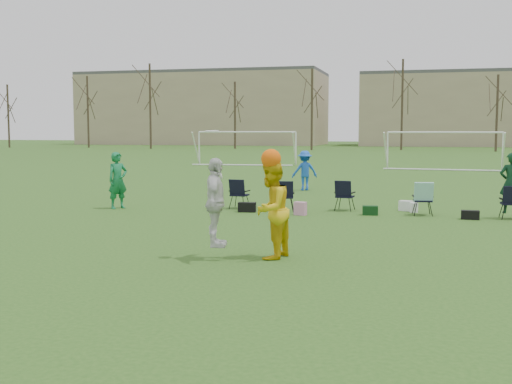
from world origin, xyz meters
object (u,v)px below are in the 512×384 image
(fielder_green_near, at_px, (118,180))
(fielder_blue, at_px, (305,171))
(center_contest, at_px, (252,206))
(goal_left, at_px, (247,138))
(goal_mid, at_px, (444,140))

(fielder_green_near, relative_size, fielder_blue, 1.10)
(fielder_green_near, distance_m, center_contest, 9.34)
(goal_left, xyz_separation_m, goal_mid, (14.00, -2.00, 0.00))
(fielder_green_near, bearing_deg, goal_left, 40.89)
(fielder_green_near, xyz_separation_m, goal_left, (-3.05, 26.95, 1.00))
(center_contest, xyz_separation_m, goal_left, (-9.41, 33.79, 0.86))
(fielder_blue, height_order, goal_left, goal_left)
(goal_left, height_order, goal_mid, same)
(center_contest, relative_size, goal_mid, 0.35)
(goal_left, bearing_deg, fielder_green_near, -88.55)
(fielder_green_near, bearing_deg, goal_mid, 10.74)
(goal_left, bearing_deg, goal_mid, -13.13)
(fielder_blue, bearing_deg, goal_left, -93.49)
(fielder_blue, relative_size, goal_mid, 0.23)
(fielder_green_near, xyz_separation_m, fielder_blue, (4.78, 7.79, -0.08))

